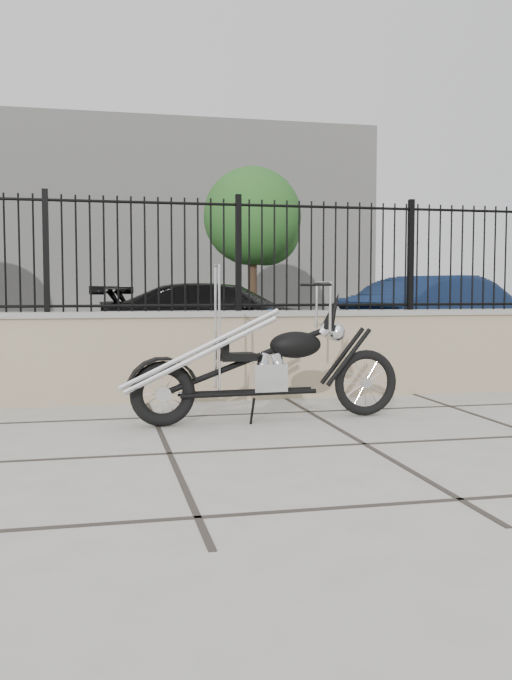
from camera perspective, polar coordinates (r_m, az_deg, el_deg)
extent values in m
plane|color=#99968E|center=(5.32, -6.86, -8.95)|extent=(90.00, 90.00, 0.00)
plane|color=black|center=(17.71, -10.81, 0.11)|extent=(30.00, 30.00, 0.00)
cube|color=gray|center=(7.71, -8.70, -1.31)|extent=(14.00, 0.36, 0.96)
cube|color=black|center=(7.68, -8.79, 6.73)|extent=(14.00, 0.08, 1.20)
cube|color=beige|center=(31.79, -11.65, 9.03)|extent=(22.00, 6.00, 8.00)
imported|color=black|center=(12.63, -2.34, 1.58)|extent=(4.84, 3.29, 1.30)
imported|color=#11203F|center=(14.16, 15.06, 2.00)|extent=(4.63, 3.08, 1.44)
cylinder|color=#0C23BE|center=(10.65, 1.19, 0.03)|extent=(0.14, 0.14, 0.89)
cylinder|color=#382619|center=(22.36, -0.30, 4.62)|extent=(0.28, 0.28, 2.83)
sphere|color=#256526|center=(22.49, -0.30, 10.17)|extent=(3.02, 3.02, 3.02)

